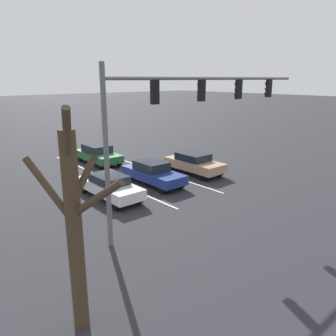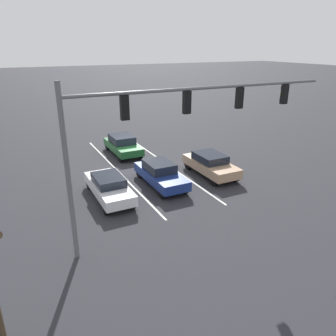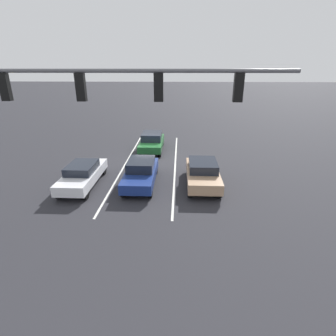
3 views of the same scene
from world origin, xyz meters
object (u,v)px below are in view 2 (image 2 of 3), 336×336
Objects in this scene: car_tan_leftlane_front at (211,164)px; traffic_signal_gantry at (171,119)px; car_white_rightlane_front at (109,186)px; car_navy_midlane_front at (160,174)px; car_darkgreen_midlane_second at (123,144)px.

car_tan_leftlane_front is 0.35× the size of traffic_signal_gantry.
car_navy_midlane_front reaches higher than car_white_rightlane_front.
car_white_rightlane_front is at bearing 6.75° from car_navy_midlane_front.
car_white_rightlane_front is 0.37× the size of traffic_signal_gantry.
car_white_rightlane_front is at bearing 65.26° from car_darkgreen_midlane_second.
car_navy_midlane_front is 0.37× the size of traffic_signal_gantry.
car_tan_leftlane_front is 8.93m from traffic_signal_gantry.
car_darkgreen_midlane_second is 13.08m from traffic_signal_gantry.
traffic_signal_gantry is (1.89, 12.10, 4.59)m from car_darkgreen_midlane_second.
traffic_signal_gantry is at bearing 42.39° from car_tan_leftlane_front.
car_navy_midlane_front is 1.02× the size of car_darkgreen_midlane_second.
car_tan_leftlane_front is (-7.15, -0.41, 0.06)m from car_white_rightlane_front.
car_white_rightlane_front is 1.05× the size of car_tan_leftlane_front.
traffic_signal_gantry reaches higher than car_white_rightlane_front.
car_navy_midlane_front is at bearing -173.25° from car_white_rightlane_front.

